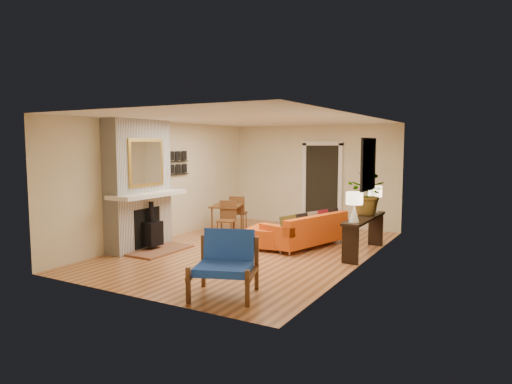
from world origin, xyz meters
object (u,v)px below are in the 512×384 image
sofa (308,231)px  houseplant (369,194)px  ottoman (270,236)px  dining_table (230,211)px  lamp_near (354,203)px  lamp_far (374,196)px  blue_chair (226,260)px  console_table (364,225)px

sofa → houseplant: size_ratio=2.43×
sofa → ottoman: size_ratio=2.18×
ottoman → dining_table: 1.79m
ottoman → lamp_near: (1.80, -0.22, 0.82)m
houseplant → sofa: bearing=-169.8°
lamp_far → houseplant: houseplant is taller
blue_chair → console_table: (1.04, 3.26, 0.09)m
blue_chair → dining_table: bearing=121.9°
sofa → houseplant: houseplant is taller
sofa → lamp_far: size_ratio=3.79×
lamp_near → lamp_far: (0.00, 1.34, 0.00)m
dining_table → console_table: size_ratio=0.87×
blue_chair → houseplant: 3.74m
ottoman → blue_chair: size_ratio=0.86×
console_table → houseplant: 0.63m
blue_chair → houseplant: bearing=73.8°
ottoman → houseplant: houseplant is taller
console_table → lamp_near: bearing=-90.0°
sofa → blue_chair: size_ratio=1.88×
sofa → dining_table: size_ratio=1.28×
lamp_far → houseplant: (-0.01, -0.40, 0.08)m
sofa → console_table: size_ratio=1.11×
blue_chair → lamp_near: bearing=68.2°
console_table → lamp_near: 0.83m
dining_table → console_table: 3.36m
ottoman → console_table: bearing=14.1°
blue_chair → lamp_far: 4.11m
dining_table → houseplant: size_ratio=1.90×
console_table → houseplant: (-0.01, 0.27, 0.57)m
sofa → lamp_far: 1.53m
ottoman → lamp_far: (1.80, 1.13, 0.82)m
ottoman → lamp_far: 2.28m
ottoman → console_table: size_ratio=0.51×
dining_table → blue_chair: bearing=-58.1°
sofa → ottoman: bearing=-139.8°
houseplant → console_table: bearing=-87.9°
sofa → blue_chair: blue_chair is taller
blue_chair → lamp_near: (1.04, 2.59, 0.58)m
sofa → houseplant: bearing=10.2°
lamp_near → console_table: bearing=90.0°
console_table → houseplant: size_ratio=2.20×
sofa → console_table: (1.19, -0.06, 0.25)m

